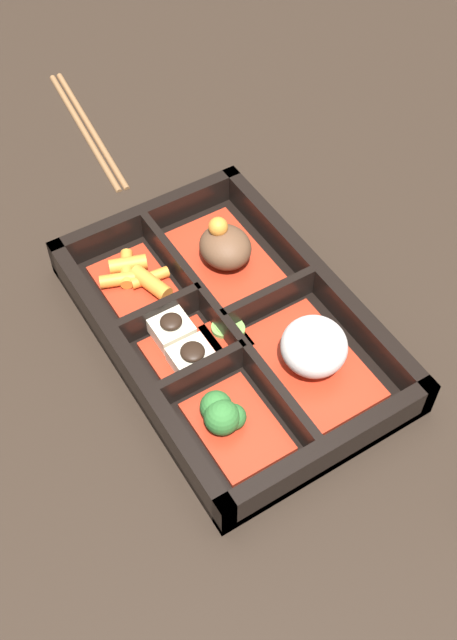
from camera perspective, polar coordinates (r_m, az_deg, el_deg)
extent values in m
plane|color=black|center=(0.70, 0.00, -1.25)|extent=(3.00, 3.00, 0.00)
cube|color=black|center=(0.70, 0.00, -1.01)|extent=(0.32, 0.21, 0.01)
cube|color=black|center=(0.66, -7.40, -3.85)|extent=(0.32, 0.01, 0.04)
cube|color=black|center=(0.72, 6.74, 3.06)|extent=(0.32, 0.01, 0.04)
cube|color=black|center=(0.78, -6.10, 7.51)|extent=(0.01, 0.21, 0.04)
cube|color=black|center=(0.62, 7.71, -9.98)|extent=(0.01, 0.21, 0.04)
cube|color=black|center=(0.68, -0.52, -0.50)|extent=(0.30, 0.01, 0.04)
cube|color=black|center=(0.69, -5.21, 0.19)|extent=(0.01, 0.09, 0.04)
cube|color=black|center=(0.65, -1.99, -4.33)|extent=(0.01, 0.09, 0.04)
cube|color=black|center=(0.70, 2.97, 1.22)|extent=(0.01, 0.10, 0.04)
cube|color=#B22D19|center=(0.74, -0.24, 4.53)|extent=(0.13, 0.08, 0.01)
ellipsoid|color=brown|center=(0.73, -0.25, 5.59)|extent=(0.05, 0.05, 0.04)
sphere|color=orange|center=(0.72, -0.79, 7.11)|extent=(0.02, 0.02, 0.02)
cube|color=#B22D19|center=(0.67, 6.33, -3.37)|extent=(0.13, 0.08, 0.01)
ellipsoid|color=silver|center=(0.65, 6.54, -2.03)|extent=(0.06, 0.06, 0.05)
cube|color=#B22D19|center=(0.73, -7.12, 2.67)|extent=(0.09, 0.06, 0.01)
cylinder|color=orange|center=(0.73, -7.67, 4.23)|extent=(0.03, 0.04, 0.01)
cylinder|color=orange|center=(0.71, -5.93, 2.81)|extent=(0.05, 0.03, 0.02)
cylinder|color=orange|center=(0.72, -6.02, 3.23)|extent=(0.01, 0.04, 0.01)
cylinder|color=orange|center=(0.73, -7.77, 3.90)|extent=(0.04, 0.03, 0.01)
cylinder|color=orange|center=(0.72, -8.43, 3.06)|extent=(0.02, 0.04, 0.01)
cube|color=#B22D19|center=(0.68, -3.54, -2.36)|extent=(0.06, 0.06, 0.01)
cube|color=beige|center=(0.68, -4.34, -0.76)|extent=(0.03, 0.03, 0.02)
ellipsoid|color=black|center=(0.67, -4.40, -0.11)|extent=(0.02, 0.02, 0.01)
cube|color=beige|center=(0.66, -2.71, -3.04)|extent=(0.04, 0.04, 0.02)
ellipsoid|color=black|center=(0.65, -2.76, -2.42)|extent=(0.02, 0.02, 0.01)
cube|color=#B22D19|center=(0.63, 0.63, -8.16)|extent=(0.09, 0.06, 0.01)
sphere|color=#2D6B2D|center=(0.62, 0.37, -7.38)|extent=(0.02, 0.02, 0.02)
sphere|color=#2D6B2D|center=(0.62, -0.95, -6.62)|extent=(0.03, 0.03, 0.03)
sphere|color=#2D6B2D|center=(0.62, -0.50, -7.42)|extent=(0.03, 0.03, 0.03)
cube|color=#B22D19|center=(0.68, -0.19, -1.32)|extent=(0.04, 0.03, 0.01)
cylinder|color=#75A84C|center=(0.68, 0.01, -0.87)|extent=(0.02, 0.02, 0.01)
cylinder|color=#75A84C|center=(0.68, 0.02, -0.53)|extent=(0.03, 0.03, 0.01)
cylinder|color=#75A84C|center=(0.68, -0.30, -0.77)|extent=(0.02, 0.02, 0.00)
cylinder|color=brown|center=(0.93, -11.02, 14.16)|extent=(0.24, 0.03, 0.01)
cylinder|color=brown|center=(0.93, -10.48, 14.33)|extent=(0.24, 0.03, 0.01)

